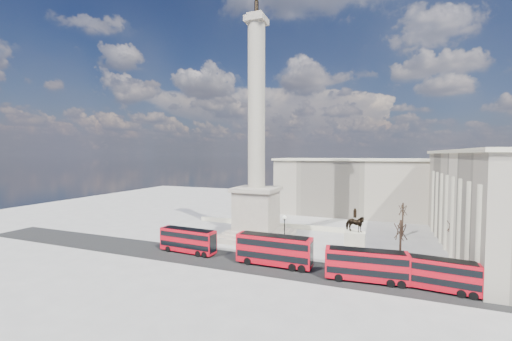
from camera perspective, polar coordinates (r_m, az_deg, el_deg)
The scene contains 18 objects.
ground at distance 63.96m, azimuth -1.58°, elevation -13.19°, with size 180.00×180.00×0.00m, color #A2A09A.
asphalt_road at distance 53.33m, azimuth -0.76°, elevation -16.51°, with size 120.00×9.00×0.01m, color #242424.
nelsons_column at distance 66.26m, azimuth 0.08°, elevation -1.26°, with size 14.00×14.00×49.85m.
balustrade_wall at distance 78.35m, azimuth 3.03°, elevation -9.77°, with size 40.00×0.60×1.10m, color beige.
building_east at distance 70.41m, azimuth 38.66°, elevation -4.59°, with size 19.00×46.00×18.60m.
building_northeast at distance 97.17m, azimuth 18.89°, elevation -2.81°, with size 51.00×17.00×16.60m.
red_bus_a at distance 59.14m, azimuth -12.23°, elevation -12.29°, with size 10.92×3.20×4.37m.
red_bus_b at distance 51.52m, azimuth 3.36°, elevation -14.20°, with size 12.17×3.03×4.92m.
red_bus_c at distance 48.99m, azimuth 29.76°, elevation -15.94°, with size 10.59×3.43×4.22m.
red_bus_d at distance 48.14m, azimuth 19.46°, elevation -15.90°, with size 11.20×3.46×4.47m.
victorian_lamp at distance 57.05m, azimuth 5.20°, elevation -10.98°, with size 0.59×0.59×6.88m.
equestrian_statue at distance 57.20m, azimuth 17.48°, elevation -12.13°, with size 4.17×3.13×8.65m.
bare_tree_near at distance 52.18m, azimuth 24.82°, elevation -9.67°, with size 1.92×1.92×8.39m.
bare_tree_mid at distance 65.83m, azimuth 32.09°, elevation -8.32°, with size 1.81×1.81×6.88m.
bare_tree_far at distance 75.08m, azimuth 25.15°, elevation -6.30°, with size 1.89×1.89×7.71m.
pedestrian_walking at distance 56.32m, azimuth 23.74°, elevation -14.79°, with size 0.61×0.40×1.68m, color #272124.
pedestrian_standing at distance 54.03m, azimuth 33.09°, elevation -15.81°, with size 0.79×0.62×1.63m, color #272124.
pedestrian_crossing at distance 59.55m, azimuth 15.89°, elevation -13.76°, with size 0.89×0.37×1.52m, color #272124.
Camera 1 is at (23.85, -56.64, 17.71)m, focal length 22.00 mm.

